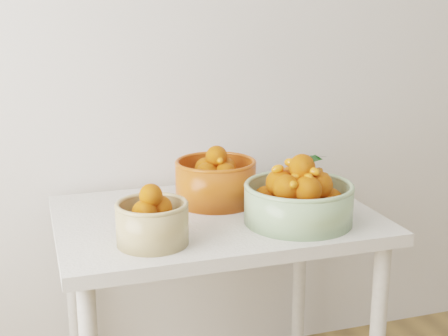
{
  "coord_description": "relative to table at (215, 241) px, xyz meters",
  "views": [
    {
      "loc": [
        -0.91,
        -0.21,
        1.4
      ],
      "look_at": [
        -0.36,
        1.52,
        0.92
      ],
      "focal_mm": 50.0,
      "sensor_mm": 36.0,
      "label": 1
    }
  ],
  "objects": [
    {
      "name": "table",
      "position": [
        0.0,
        0.0,
        0.0
      ],
      "size": [
        1.0,
        0.7,
        0.75
      ],
      "color": "silver",
      "rests_on": "ground"
    },
    {
      "name": "bowl_cream",
      "position": [
        -0.24,
        -0.19,
        0.16
      ],
      "size": [
        0.25,
        0.25,
        0.17
      ],
      "rotation": [
        0.0,
        0.0,
        -0.23
      ],
      "color": "tan",
      "rests_on": "table"
    },
    {
      "name": "bowl_orange",
      "position": [
        0.04,
        0.11,
        0.17
      ],
      "size": [
        0.32,
        0.32,
        0.2
      ],
      "rotation": [
        0.0,
        0.0,
        0.18
      ],
      "color": "#C04414",
      "rests_on": "table"
    },
    {
      "name": "bowl_green",
      "position": [
        0.22,
        -0.15,
        0.17
      ],
      "size": [
        0.38,
        0.38,
        0.21
      ],
      "rotation": [
        0.0,
        0.0,
        0.17
      ],
      "color": "#94B484",
      "rests_on": "table"
    }
  ]
}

